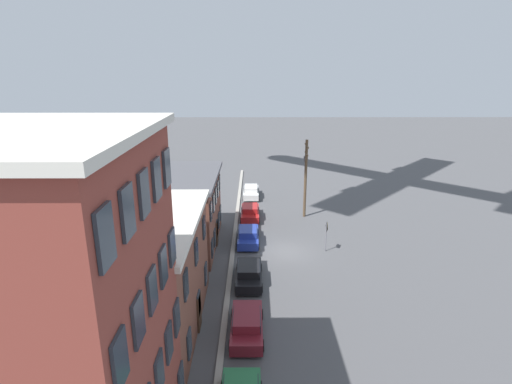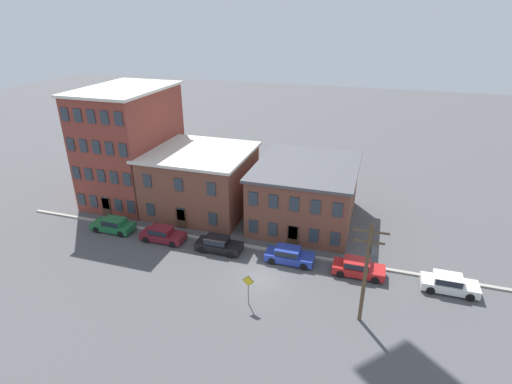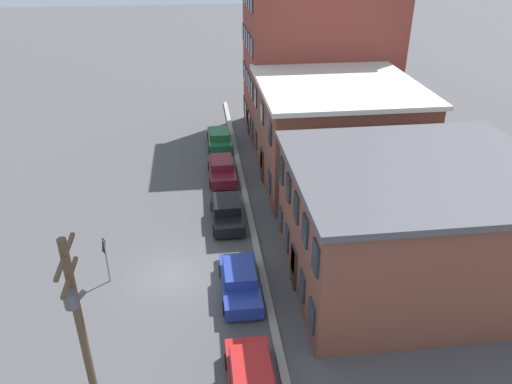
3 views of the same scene
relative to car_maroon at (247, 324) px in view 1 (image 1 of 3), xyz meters
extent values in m
plane|color=#4C4C4F|center=(11.09, -3.12, -0.75)|extent=(200.00, 200.00, 0.00)
cube|color=#9E998E|center=(11.09, 1.38, -0.67)|extent=(56.00, 0.36, 0.16)
cube|color=#2D3842|center=(-11.71, 2.82, 7.30)|extent=(0.90, 0.10, 1.40)
cube|color=#2D3842|center=(-11.71, 2.82, 10.52)|extent=(0.90, 0.10, 1.40)
cube|color=#2D3842|center=(-10.11, 2.82, 7.30)|extent=(0.90, 0.10, 1.40)
cube|color=#2D3842|center=(-10.11, 2.82, 10.52)|extent=(0.90, 0.10, 1.40)
cube|color=#2D3842|center=(-8.51, 2.82, 4.08)|extent=(0.90, 0.10, 1.40)
cube|color=#2D3842|center=(-8.51, 2.82, 7.30)|extent=(0.90, 0.10, 1.40)
cube|color=#2D3842|center=(-8.51, 2.82, 10.52)|extent=(0.90, 0.10, 1.40)
cube|color=#2D3842|center=(-6.90, 2.82, 4.08)|extent=(0.90, 0.10, 1.40)
cube|color=#2D3842|center=(-6.90, 2.82, 7.30)|extent=(0.90, 0.10, 1.40)
cube|color=#2D3842|center=(-6.90, 2.82, 10.52)|extent=(0.90, 0.10, 1.40)
cube|color=#2D3842|center=(-5.30, 2.82, 0.86)|extent=(0.90, 0.10, 1.40)
cube|color=#2D3842|center=(-5.30, 2.82, 4.08)|extent=(0.90, 0.10, 1.40)
cube|color=#2D3842|center=(-5.30, 2.82, 7.30)|extent=(0.90, 0.10, 1.40)
cube|color=#2D3842|center=(-5.30, 2.82, 10.52)|extent=(0.90, 0.10, 1.40)
cube|color=brown|center=(0.69, 7.93, 2.57)|extent=(10.73, 10.10, 6.65)
cube|color=silver|center=(0.69, 7.93, 6.05)|extent=(11.23, 10.60, 0.30)
cube|color=#2D3842|center=(-2.88, 2.82, 0.91)|extent=(0.90, 0.10, 1.40)
cube|color=#2D3842|center=(-2.88, 2.82, 4.23)|extent=(0.90, 0.10, 1.40)
cube|color=#2D3842|center=(0.69, 2.82, 0.91)|extent=(0.90, 0.10, 1.40)
cube|color=#2D3842|center=(0.69, 2.82, 4.23)|extent=(0.90, 0.10, 1.40)
cube|color=#2D3842|center=(4.27, 2.82, 0.91)|extent=(0.90, 0.10, 1.40)
cube|color=#2D3842|center=(4.27, 2.82, 4.23)|extent=(0.90, 0.10, 1.40)
cube|color=#472D1E|center=(0.69, 2.82, 0.35)|extent=(1.10, 0.10, 2.20)
cube|color=brown|center=(12.60, 8.70, 2.27)|extent=(10.02, 11.65, 6.04)
cube|color=#4C4C51|center=(12.60, 8.70, 5.45)|extent=(10.52, 12.15, 0.30)
cube|color=#2D3842|center=(8.59, 2.82, 0.76)|extent=(0.90, 0.10, 1.40)
cube|color=#2D3842|center=(8.59, 2.82, 3.78)|extent=(0.90, 0.10, 1.40)
cube|color=#2D3842|center=(10.59, 2.82, 0.76)|extent=(0.90, 0.10, 1.40)
cube|color=#2D3842|center=(10.59, 2.82, 3.78)|extent=(0.90, 0.10, 1.40)
cube|color=#2D3842|center=(12.60, 2.82, 0.76)|extent=(0.90, 0.10, 1.40)
cube|color=#2D3842|center=(12.60, 2.82, 3.78)|extent=(0.90, 0.10, 1.40)
cube|color=#2D3842|center=(14.60, 2.82, 0.76)|extent=(0.90, 0.10, 1.40)
cube|color=#2D3842|center=(14.60, 2.82, 3.78)|extent=(0.90, 0.10, 1.40)
cube|color=#2D3842|center=(16.60, 2.82, 0.76)|extent=(0.90, 0.10, 1.40)
cube|color=#2D3842|center=(16.60, 2.82, 3.78)|extent=(0.90, 0.10, 1.40)
cube|color=#472D1E|center=(12.60, 2.82, 0.35)|extent=(1.10, 0.10, 2.20)
cube|color=maroon|center=(0.07, 0.00, -0.22)|extent=(4.40, 1.80, 0.70)
cube|color=maroon|center=(-0.13, 0.00, 0.41)|extent=(2.20, 1.51, 0.55)
cube|color=#1E232D|center=(-0.13, 0.00, 0.41)|extent=(2.02, 1.58, 0.48)
cylinder|color=black|center=(1.52, 0.85, -0.42)|extent=(0.66, 0.22, 0.66)
cylinder|color=black|center=(1.52, -0.85, -0.42)|extent=(0.66, 0.22, 0.66)
cylinder|color=black|center=(-1.38, 0.85, -0.42)|extent=(0.66, 0.22, 0.66)
cylinder|color=black|center=(-1.38, -0.85, -0.42)|extent=(0.66, 0.22, 0.66)
cube|color=black|center=(6.09, -0.06, -0.22)|extent=(4.40, 1.80, 0.70)
cube|color=black|center=(5.89, -0.06, 0.41)|extent=(2.20, 1.51, 0.55)
cube|color=#1E232D|center=(5.89, -0.06, 0.41)|extent=(2.02, 1.58, 0.48)
cylinder|color=black|center=(7.54, 0.79, -0.42)|extent=(0.66, 0.22, 0.66)
cylinder|color=black|center=(7.54, -0.91, -0.42)|extent=(0.66, 0.22, 0.66)
cylinder|color=black|center=(4.64, 0.79, -0.42)|extent=(0.66, 0.22, 0.66)
cylinder|color=black|center=(4.64, -0.91, -0.42)|extent=(0.66, 0.22, 0.66)
cube|color=#233899|center=(12.94, 0.09, -0.22)|extent=(4.40, 1.80, 0.70)
cube|color=#233899|center=(12.74, 0.09, 0.41)|extent=(2.20, 1.51, 0.55)
cube|color=#1E232D|center=(12.74, 0.09, 0.41)|extent=(2.02, 1.58, 0.48)
cylinder|color=black|center=(14.39, 0.94, -0.42)|extent=(0.66, 0.22, 0.66)
cylinder|color=black|center=(14.39, -0.76, -0.42)|extent=(0.66, 0.22, 0.66)
cylinder|color=black|center=(11.49, 0.94, -0.42)|extent=(0.66, 0.22, 0.66)
cylinder|color=black|center=(11.49, -0.76, -0.42)|extent=(0.66, 0.22, 0.66)
cube|color=#B21E1E|center=(19.06, -0.02, -0.22)|extent=(4.40, 1.80, 0.70)
cube|color=#B21E1E|center=(18.86, -0.02, 0.41)|extent=(2.20, 1.51, 0.55)
cube|color=#1E232D|center=(18.86, -0.02, 0.41)|extent=(2.02, 1.58, 0.48)
cylinder|color=black|center=(20.51, 0.83, -0.42)|extent=(0.66, 0.22, 0.66)
cylinder|color=black|center=(20.51, -0.87, -0.42)|extent=(0.66, 0.22, 0.66)
cylinder|color=black|center=(17.61, 0.83, -0.42)|extent=(0.66, 0.22, 0.66)
cylinder|color=black|center=(17.61, -0.87, -0.42)|extent=(0.66, 0.22, 0.66)
cube|color=silver|center=(26.29, -0.07, -0.22)|extent=(4.40, 1.80, 0.70)
cube|color=silver|center=(26.09, -0.07, 0.41)|extent=(2.20, 1.51, 0.55)
cube|color=#1E232D|center=(26.09, -0.07, 0.41)|extent=(2.02, 1.58, 0.48)
cylinder|color=black|center=(27.74, 0.78, -0.42)|extent=(0.66, 0.22, 0.66)
cylinder|color=black|center=(27.74, -0.92, -0.42)|extent=(0.66, 0.22, 0.66)
cylinder|color=black|center=(24.84, 0.78, -0.42)|extent=(0.66, 0.22, 0.66)
cylinder|color=black|center=(24.84, -0.92, -0.42)|extent=(0.66, 0.22, 0.66)
cylinder|color=slate|center=(11.16, -6.48, 0.50)|extent=(0.08, 0.08, 2.49)
cube|color=yellow|center=(11.16, -6.51, 1.44)|extent=(0.87, 0.03, 0.87)
cube|color=black|center=(11.16, -6.50, 1.44)|extent=(0.94, 0.02, 0.94)
cylinder|color=brown|center=(19.57, -5.70, 3.30)|extent=(0.28, 0.28, 8.11)
cube|color=brown|center=(19.57, -5.70, 6.76)|extent=(2.40, 0.12, 0.12)
cube|color=brown|center=(19.57, -5.70, 5.96)|extent=(2.00, 0.12, 0.12)
cylinder|color=#515156|center=(19.92, -5.70, 5.36)|extent=(0.44, 0.44, 0.55)
camera|label=1|loc=(-19.73, -0.42, 14.01)|focal=28.00mm
camera|label=2|loc=(19.13, -30.02, 20.08)|focal=28.00mm
camera|label=3|loc=(32.39, -1.51, 15.51)|focal=35.00mm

